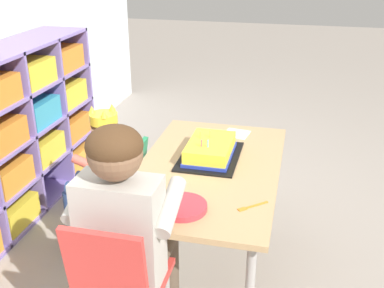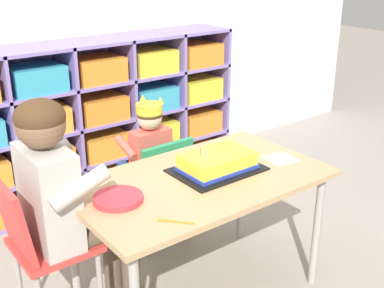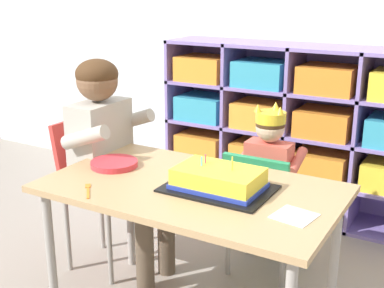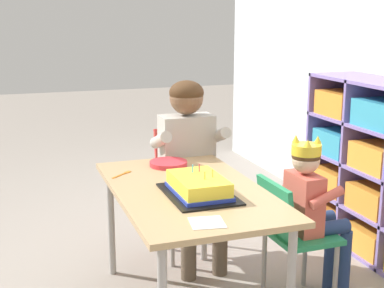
{
  "view_description": "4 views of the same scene",
  "coord_description": "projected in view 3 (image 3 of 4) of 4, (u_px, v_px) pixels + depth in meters",
  "views": [
    {
      "loc": [
        -1.92,
        -0.38,
        1.59
      ],
      "look_at": [
        -0.01,
        0.07,
        0.73
      ],
      "focal_mm": 43.91,
      "sensor_mm": 36.0,
      "label": 1
    },
    {
      "loc": [
        -1.21,
        -1.54,
        1.55
      ],
      "look_at": [
        0.03,
        0.1,
        0.74
      ],
      "focal_mm": 46.37,
      "sensor_mm": 36.0,
      "label": 2
    },
    {
      "loc": [
        0.92,
        -1.59,
        1.36
      ],
      "look_at": [
        -0.01,
        0.02,
        0.78
      ],
      "focal_mm": 48.32,
      "sensor_mm": 36.0,
      "label": 3
    },
    {
      "loc": [
        2.26,
        -0.76,
        1.39
      ],
      "look_at": [
        -0.01,
        0.03,
        0.82
      ],
      "focal_mm": 51.19,
      "sensor_mm": 36.0,
      "label": 4
    }
  ],
  "objects": [
    {
      "name": "classroom_chair_blue",
      "position": [
        262.0,
        202.0,
        2.41
      ],
      "size": [
        0.34,
        0.32,
        0.63
      ],
      "rotation": [
        0.0,
        0.0,
        3.16
      ],
      "color": "#238451",
      "rests_on": "ground"
    },
    {
      "name": "paper_plate_stack",
      "position": [
        114.0,
        164.0,
        2.18
      ],
      "size": [
        0.2,
        0.2,
        0.02
      ],
      "primitive_type": "cylinder",
      "color": "#DB333D",
      "rests_on": "activity_table"
    },
    {
      "name": "child_with_crown",
      "position": [
        272.0,
        167.0,
        2.45
      ],
      "size": [
        0.3,
        0.31,
        0.84
      ],
      "rotation": [
        0.0,
        0.0,
        3.16
      ],
      "color": "#D15647",
      "rests_on": "ground"
    },
    {
      "name": "adult_helper_seated",
      "position": [
        111.0,
        145.0,
        2.39
      ],
      "size": [
        0.44,
        0.4,
        1.04
      ],
      "rotation": [
        0.0,
        0.0,
        1.57
      ],
      "color": "#B2ADA3",
      "rests_on": "ground"
    },
    {
      "name": "paper_napkin_square",
      "position": [
        294.0,
        216.0,
        1.71
      ],
      "size": [
        0.15,
        0.15,
        0.0
      ],
      "primitive_type": "cube",
      "rotation": [
        0.0,
        0.0,
        -0.16
      ],
      "color": "white",
      "rests_on": "activity_table"
    },
    {
      "name": "storage_cubby_shelf",
      "position": [
        322.0,
        138.0,
        3.0
      ],
      "size": [
        1.99,
        0.34,
        1.03
      ],
      "color": "#7F6BB2",
      "rests_on": "ground"
    },
    {
      "name": "classroom_chair_adult_side",
      "position": [
        93.0,
        180.0,
        2.51
      ],
      "size": [
        0.34,
        0.32,
        0.74
      ],
      "rotation": [
        0.0,
        0.0,
        1.57
      ],
      "color": "red",
      "rests_on": "ground"
    },
    {
      "name": "activity_table",
      "position": [
        191.0,
        199.0,
        1.99
      ],
      "size": [
        1.12,
        0.65,
        0.62
      ],
      "color": "tan",
      "rests_on": "ground"
    },
    {
      "name": "fork_scattered_mid_table",
      "position": [
        88.0,
        190.0,
        1.93
      ],
      "size": [
        0.1,
        0.12,
        0.0
      ],
      "rotation": [
        0.0,
        0.0,
        5.43
      ],
      "color": "orange",
      "rests_on": "activity_table"
    },
    {
      "name": "birthday_cake_on_tray",
      "position": [
        218.0,
        181.0,
        1.92
      ],
      "size": [
        0.4,
        0.28,
        0.12
      ],
      "color": "black",
      "rests_on": "activity_table"
    }
  ]
}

